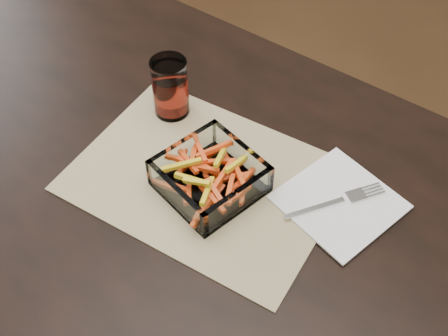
{
  "coord_description": "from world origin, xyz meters",
  "views": [
    {
      "loc": [
        0.35,
        -0.43,
        1.52
      ],
      "look_at": [
        -0.02,
        0.07,
        0.78
      ],
      "focal_mm": 45.0,
      "sensor_mm": 36.0,
      "label": 1
    }
  ],
  "objects_px": {
    "dining_table": "(212,240)",
    "tumbler": "(170,89)",
    "glass_bowl": "(210,178)",
    "fork": "(338,201)"
  },
  "relations": [
    {
      "from": "dining_table",
      "to": "tumbler",
      "type": "relative_size",
      "value": 13.41
    },
    {
      "from": "dining_table",
      "to": "glass_bowl",
      "type": "bearing_deg",
      "value": 129.73
    },
    {
      "from": "glass_bowl",
      "to": "tumbler",
      "type": "distance_m",
      "value": 0.21
    },
    {
      "from": "glass_bowl",
      "to": "fork",
      "type": "distance_m",
      "value": 0.22
    },
    {
      "from": "fork",
      "to": "tumbler",
      "type": "bearing_deg",
      "value": -147.85
    },
    {
      "from": "dining_table",
      "to": "fork",
      "type": "height_order",
      "value": "fork"
    },
    {
      "from": "dining_table",
      "to": "tumbler",
      "type": "xyz_separation_m",
      "value": [
        -0.21,
        0.15,
        0.15
      ]
    },
    {
      "from": "glass_bowl",
      "to": "dining_table",
      "type": "bearing_deg",
      "value": -50.27
    },
    {
      "from": "tumbler",
      "to": "fork",
      "type": "height_order",
      "value": "tumbler"
    },
    {
      "from": "dining_table",
      "to": "fork",
      "type": "xyz_separation_m",
      "value": [
        0.16,
        0.14,
        0.1
      ]
    }
  ]
}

